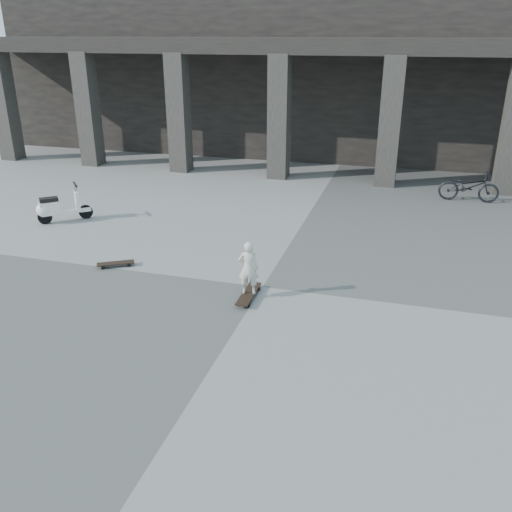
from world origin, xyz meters
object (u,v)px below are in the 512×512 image
(child, at_px, (248,268))
(longboard, at_px, (249,294))
(skateboard_spare, at_px, (116,264))
(scooter, at_px, (55,208))
(bicycle, at_px, (469,186))

(child, bearing_deg, longboard, 62.98)
(longboard, xyz_separation_m, skateboard_spare, (-3.13, 0.62, -0.01))
(longboard, distance_m, scooter, 6.72)
(skateboard_spare, bearing_deg, longboard, -41.39)
(child, xyz_separation_m, scooter, (-6.10, 2.80, -0.22))
(longboard, distance_m, bicycle, 8.97)
(longboard, relative_size, child, 0.99)
(skateboard_spare, bearing_deg, bicycle, 13.69)
(longboard, height_order, bicycle, bicycle)
(scooter, distance_m, bicycle, 11.61)
(skateboard_spare, xyz_separation_m, bicycle, (7.50, 7.20, 0.37))
(scooter, bearing_deg, child, -66.56)
(longboard, bearing_deg, scooter, 64.43)
(longboard, bearing_deg, skateboard_spare, 77.84)
(child, height_order, bicycle, child)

